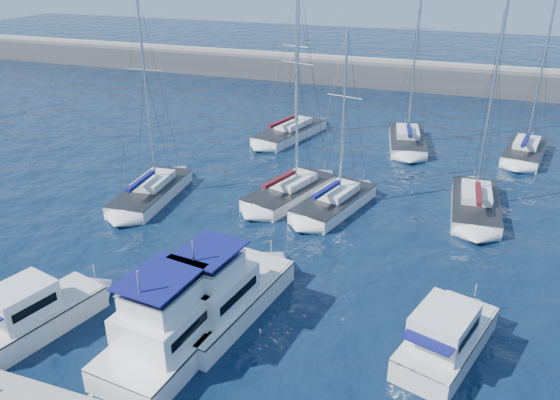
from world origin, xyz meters
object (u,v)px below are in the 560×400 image
(sailboat_mid_c, at_px, (334,202))
(motor_yacht_port_inner, at_px, (178,324))
(sailboat_back_b, at_px, (407,140))
(sailboat_back_c, at_px, (525,152))
(sailboat_mid_d, at_px, (475,204))
(sailboat_mid_b, at_px, (290,191))
(motor_yacht_stbd_outer, at_px, (445,339))
(sailboat_mid_a, at_px, (152,192))
(motor_yacht_stbd_inner, at_px, (222,296))
(sailboat_back_a, at_px, (290,132))
(motor_yacht_port_outer, at_px, (35,314))

(sailboat_mid_c, bearing_deg, motor_yacht_port_inner, -85.27)
(motor_yacht_port_inner, bearing_deg, sailboat_back_b, 85.57)
(sailboat_mid_c, bearing_deg, sailboat_back_c, 65.85)
(sailboat_mid_d, height_order, sailboat_back_c, sailboat_mid_d)
(sailboat_mid_d, xyz_separation_m, sailboat_back_c, (3.84, 13.08, -0.02))
(sailboat_mid_b, height_order, sailboat_mid_c, sailboat_mid_b)
(motor_yacht_stbd_outer, relative_size, sailboat_mid_c, 0.54)
(motor_yacht_stbd_outer, relative_size, sailboat_mid_a, 0.46)
(motor_yacht_port_inner, height_order, motor_yacht_stbd_inner, same)
(sailboat_back_c, bearing_deg, sailboat_mid_d, -95.99)
(sailboat_back_b, bearing_deg, motor_yacht_port_inner, -111.06)
(sailboat_mid_d, distance_m, sailboat_back_b, 14.27)
(motor_yacht_stbd_outer, relative_size, sailboat_mid_b, 0.44)
(motor_yacht_port_inner, height_order, motor_yacht_stbd_outer, motor_yacht_port_inner)
(motor_yacht_port_inner, distance_m, sailboat_back_a, 31.60)
(motor_yacht_stbd_inner, height_order, sailboat_back_a, sailboat_back_a)
(sailboat_back_a, bearing_deg, sailboat_mid_d, -18.25)
(motor_yacht_port_outer, bearing_deg, sailboat_mid_d, 61.32)
(sailboat_mid_a, height_order, sailboat_mid_c, sailboat_mid_a)
(sailboat_mid_c, distance_m, sailboat_back_b, 15.99)
(sailboat_mid_b, distance_m, sailboat_back_c, 22.79)
(sailboat_back_c, bearing_deg, motor_yacht_port_inner, -106.30)
(motor_yacht_port_inner, xyz_separation_m, sailboat_mid_b, (-0.42, 17.50, -0.60))
(motor_yacht_stbd_outer, height_order, sailboat_mid_c, sailboat_mid_c)
(motor_yacht_port_outer, distance_m, motor_yacht_port_inner, 7.17)
(sailboat_mid_d, xyz_separation_m, sailboat_back_b, (-6.46, 12.72, -0.01))
(motor_yacht_port_outer, xyz_separation_m, sailboat_back_a, (1.98, 32.63, -0.44))
(motor_yacht_stbd_inner, bearing_deg, sailboat_mid_c, 89.91)
(motor_yacht_port_outer, bearing_deg, sailboat_mid_a, 115.60)
(motor_yacht_port_outer, bearing_deg, motor_yacht_stbd_inner, 41.68)
(sailboat_mid_a, xyz_separation_m, sailboat_mid_c, (13.28, 2.78, -0.02))
(sailboat_mid_a, height_order, sailboat_mid_b, sailboat_mid_b)
(sailboat_back_a, distance_m, sailboat_back_c, 21.57)
(motor_yacht_stbd_outer, bearing_deg, sailboat_mid_a, 171.39)
(sailboat_back_a, bearing_deg, sailboat_back_b, 21.05)
(motor_yacht_port_outer, relative_size, sailboat_back_c, 0.43)
(motor_yacht_stbd_outer, height_order, sailboat_mid_a, sailboat_mid_a)
(motor_yacht_port_outer, height_order, sailboat_mid_c, sailboat_mid_c)
(motor_yacht_port_outer, relative_size, sailboat_mid_b, 0.41)
(sailboat_mid_b, bearing_deg, motor_yacht_stbd_inner, -67.39)
(motor_yacht_port_outer, height_order, motor_yacht_stbd_inner, motor_yacht_stbd_inner)
(motor_yacht_stbd_outer, xyz_separation_m, sailboat_back_a, (-16.80, 27.90, -0.44))
(sailboat_back_b, bearing_deg, sailboat_mid_d, -73.36)
(motor_yacht_stbd_inner, distance_m, sailboat_mid_d, 20.63)
(sailboat_mid_b, height_order, sailboat_back_a, sailboat_mid_b)
(sailboat_mid_a, bearing_deg, sailboat_mid_b, 15.58)
(sailboat_mid_d, xyz_separation_m, sailboat_back_a, (-17.67, 11.49, -0.05))
(sailboat_mid_b, xyz_separation_m, sailboat_back_a, (-4.61, 13.70, -0.03))
(sailboat_back_a, xyz_separation_m, sailboat_back_b, (11.22, 1.23, 0.04))
(motor_yacht_port_inner, bearing_deg, motor_yacht_stbd_inner, 76.79)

